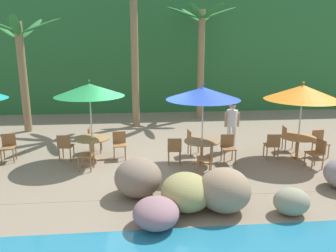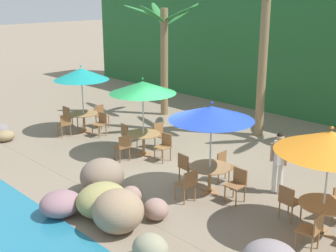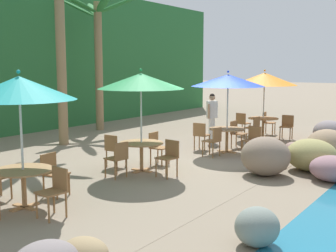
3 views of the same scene
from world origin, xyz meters
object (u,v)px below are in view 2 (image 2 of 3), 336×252
(umbrella_teal, at_px, (81,74))
(chair_blue_inland, at_px, (225,165))
(chair_green_seaward, at_px, (164,145))
(palm_tree_second, at_px, (265,15))
(chair_teal_left, at_px, (69,115))
(dining_table_blue, at_px, (210,171))
(dining_table_orange, at_px, (323,209))
(chair_teal_seaward, at_px, (101,122))
(umbrella_green, at_px, (143,87))
(chair_orange_right, at_px, (312,229))
(dining_table_teal, at_px, (84,116))
(dining_table_green, at_px, (144,137))
(chair_teal_inland, at_px, (101,114))
(waiter_in_white, at_px, (279,158))
(palm_tree_nearest, at_px, (164,41))
(chair_teal_right, at_px, (65,123))
(chair_green_left, at_px, (127,134))
(chair_green_inland, at_px, (160,134))
(umbrella_blue, at_px, (211,113))
(chair_blue_left, at_px, (186,166))
(chair_blue_seaward, at_px, (237,183))
(chair_green_right, at_px, (123,146))
(chair_orange_left, at_px, (289,200))
(umbrella_orange, at_px, (331,142))
(chair_blue_right, at_px, (188,183))

(umbrella_teal, distance_m, chair_blue_inland, 6.94)
(chair_green_seaward, relative_size, palm_tree_second, 0.14)
(chair_teal_left, distance_m, dining_table_blue, 7.75)
(dining_table_blue, bearing_deg, dining_table_orange, 2.79)
(chair_teal_seaward, distance_m, chair_green_seaward, 3.49)
(umbrella_green, bearing_deg, chair_orange_right, -10.90)
(dining_table_teal, xyz_separation_m, dining_table_green, (3.48, -0.01, 0.00))
(chair_teal_inland, relative_size, palm_tree_second, 0.14)
(waiter_in_white, bearing_deg, palm_tree_nearest, 157.08)
(dining_table_blue, relative_size, waiter_in_white, 0.65)
(chair_teal_seaward, relative_size, dining_table_orange, 0.79)
(umbrella_teal, bearing_deg, dining_table_green, -0.20)
(chair_teal_right, relative_size, palm_tree_second, 0.14)
(umbrella_teal, distance_m, chair_green_left, 3.14)
(dining_table_orange, bearing_deg, palm_tree_second, 136.28)
(chair_green_inland, xyz_separation_m, umbrella_blue, (3.51, -1.48, 1.69))
(chair_teal_left, height_order, chair_blue_inland, same)
(chair_blue_left, bearing_deg, chair_teal_seaward, 170.74)
(dining_table_green, distance_m, chair_blue_seaward, 4.29)
(umbrella_blue, distance_m, palm_tree_nearest, 8.12)
(umbrella_green, relative_size, chair_blue_seaward, 2.96)
(palm_tree_second, bearing_deg, chair_green_inland, -111.94)
(dining_table_orange, bearing_deg, palm_tree_nearest, 155.55)
(chair_green_seaward, relative_size, umbrella_blue, 0.35)
(chair_teal_right, bearing_deg, umbrella_green, 13.70)
(chair_green_right, height_order, chair_orange_left, same)
(umbrella_orange, distance_m, palm_tree_nearest, 10.79)
(chair_blue_inland, height_order, palm_tree_nearest, palm_tree_nearest)
(umbrella_teal, distance_m, dining_table_blue, 7.10)
(dining_table_teal, height_order, chair_green_right, chair_green_right)
(umbrella_green, xyz_separation_m, dining_table_orange, (6.57, -0.47, -1.65))
(chair_blue_right, bearing_deg, palm_tree_nearest, 140.48)
(chair_blue_inland, distance_m, waiter_in_white, 1.58)
(chair_teal_seaward, xyz_separation_m, waiter_in_white, (7.34, 0.43, 0.47))
(chair_blue_inland, bearing_deg, umbrella_orange, -11.60)
(chair_blue_inland, bearing_deg, dining_table_green, -176.30)
(chair_teal_left, height_order, umbrella_green, umbrella_green)
(dining_table_teal, relative_size, umbrella_green, 0.43)
(chair_teal_right, distance_m, chair_blue_inland, 6.78)
(dining_table_blue, bearing_deg, chair_blue_inland, 101.17)
(chair_green_inland, distance_m, chair_orange_left, 5.97)
(chair_blue_seaward, bearing_deg, waiter_in_white, 69.50)
(chair_teal_left, relative_size, chair_orange_left, 1.00)
(chair_teal_inland, distance_m, chair_teal_right, 1.71)
(umbrella_teal, distance_m, waiter_in_white, 8.29)
(chair_teal_left, xyz_separation_m, chair_orange_left, (10.04, -0.37, 0.00))
(dining_table_green, relative_size, dining_table_blue, 1.00)
(dining_table_green, bearing_deg, chair_green_seaward, 9.69)
(chair_green_left, xyz_separation_m, chair_blue_left, (3.41, -0.67, 0.00))
(chair_blue_inland, xyz_separation_m, chair_orange_right, (3.53, -1.51, 0.00))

